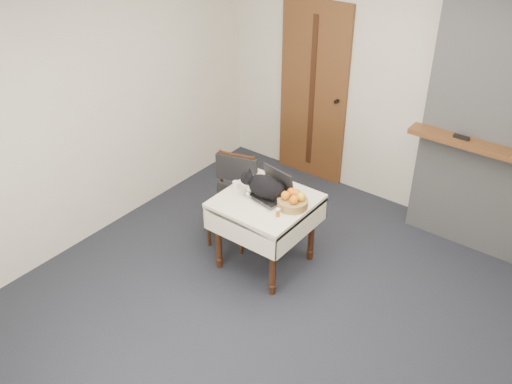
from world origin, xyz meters
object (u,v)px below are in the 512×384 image
cat (265,187)px  cream_jar (236,185)px  laptop (272,191)px  chair (234,187)px  pill_bottle (278,212)px  side_table (266,210)px  door (313,93)px  fruit_basket (293,201)px

cat → cream_jar: (-0.30, -0.04, -0.07)m
laptop → chair: size_ratio=0.45×
pill_bottle → side_table: bearing=147.2°
cat → cream_jar: cat is taller
pill_bottle → chair: bearing=156.1°
cat → door: bearing=94.5°
pill_bottle → cream_jar: bearing=166.3°
cat → cream_jar: bearing=172.3°
side_table → fruit_basket: 0.31m
cream_jar → chair: chair is taller
laptop → cat: (-0.04, -0.04, 0.04)m
laptop → pill_bottle: size_ratio=5.06×
side_table → cat: 0.22m
pill_bottle → fruit_basket: size_ratio=0.30×
fruit_basket → chair: bearing=170.2°
door → fruit_basket: (0.83, -1.61, -0.24)m
cream_jar → chair: 0.31m
laptop → cream_jar: (-0.34, -0.07, -0.03)m
side_table → door: bearing=109.5°
laptop → pill_bottle: 0.30m
cream_jar → pill_bottle: (0.55, -0.14, 0.01)m
door → cat: (0.56, -1.63, -0.20)m
side_table → pill_bottle: 0.32m
side_table → cat: bearing=134.5°
cream_jar → fruit_basket: bearing=6.1°
cat → fruit_basket: bearing=-9.4°
cat → cream_jar: 0.31m
side_table → laptop: 0.19m
laptop → cat: 0.07m
cat → pill_bottle: 0.31m
pill_bottle → fruit_basket: (0.02, 0.20, 0.02)m
fruit_basket → pill_bottle: bearing=-94.5°
side_table → laptop: (0.02, 0.06, 0.18)m
door → cream_jar: door is taller
cat → chair: (-0.48, 0.15, -0.25)m
door → chair: size_ratio=2.29×
laptop → fruit_basket: laptop is taller
side_table → chair: bearing=160.9°
cat → pill_bottle: bearing=-48.5°
door → cream_jar: 1.71m
door → chair: (0.09, -1.48, -0.44)m
cat → pill_bottle: (0.25, -0.17, -0.06)m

